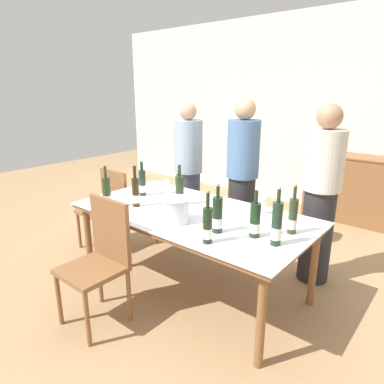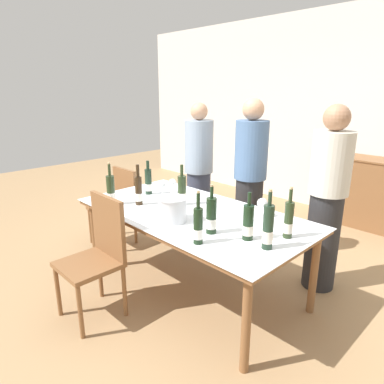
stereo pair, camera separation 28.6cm
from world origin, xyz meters
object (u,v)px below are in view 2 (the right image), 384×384
Objects in this scene: wine_bottle_0 at (198,226)px; wine_bottle_2 at (148,182)px; wine_bottle_8 at (268,228)px; wine_bottle_6 at (211,217)px; chair_near_front at (98,250)px; chair_left_end at (117,201)px; wine_bottle_4 at (289,221)px; dining_table at (192,218)px; wine_bottle_7 at (182,191)px; wine_glass_0 at (262,204)px; wine_glass_1 at (162,186)px; sideboard_cabinet at (371,193)px; person_host at (199,172)px; wine_glass_2 at (173,183)px; person_guest_left at (250,181)px; ice_bucket at (173,209)px; wine_bottle_5 at (248,223)px; person_guest_right at (327,201)px; wine_bottle_3 at (139,191)px; wine_bottle_1 at (111,191)px.

wine_bottle_0 reaches higher than wine_bottle_2.
wine_bottle_6 is at bearing -169.96° from wine_bottle_8.
wine_bottle_0 reaches higher than chair_near_front.
wine_bottle_0 is 0.43× the size of chair_left_end.
wine_bottle_4 is 0.54m from wine_bottle_6.
wine_bottle_7 is at bearing 159.98° from dining_table.
wine_glass_0 is 1.06× the size of wine_glass_1.
wine_bottle_4 is 2.47× the size of wine_glass_1.
person_host reaches higher than sideboard_cabinet.
wine_glass_2 is 0.79m from person_guest_left.
chair_left_end is at bearing -171.84° from wine_glass_0.
wine_bottle_6 is (0.37, 0.04, 0.02)m from ice_bucket.
dining_table is 0.30m from ice_bucket.
person_host is (-0.23, 0.61, -0.03)m from wine_glass_2.
wine_bottle_5 reaches higher than wine_bottle_2.
wine_glass_0 is (1.16, 0.27, -0.01)m from wine_bottle_2.
wine_bottle_8 is at bearing -86.74° from person_guest_right.
wine_bottle_6 is at bearing -25.96° from wine_glass_2.
wine_bottle_0 is 0.23× the size of person_guest_left.
ice_bucket is 0.79m from wine_bottle_2.
wine_bottle_0 reaches higher than ice_bucket.
wine_bottle_5 is at bearing 35.27° from chair_near_front.
wine_bottle_3 is 1.64m from person_guest_right.
wine_bottle_7 is at bearing 168.36° from wine_bottle_5.
chair_near_front is at bearing -43.75° from wine_bottle_1.
wine_glass_1 is (-1.19, 0.21, -0.01)m from wine_bottle_5.
person_host reaches higher than wine_bottle_6.
wine_bottle_6 is at bearing -9.42° from chair_left_end.
wine_bottle_5 is at bearing -8.89° from dining_table.
person_guest_left is (0.74, -0.00, 0.04)m from person_host.
wine_bottle_4 is (0.80, 0.37, 0.02)m from ice_bucket.
wine_bottle_6 is 0.23× the size of person_guest_right.
person_guest_right is (0.37, 1.05, -0.04)m from wine_bottle_6.
wine_bottle_2 is at bearing 93.40° from wine_bottle_1.
wine_bottle_3 is 1.36m from wine_bottle_4.
wine_bottle_8 is (1.32, 0.07, 0.01)m from wine_bottle_3.
wine_bottle_2 is 0.91× the size of wine_bottle_3.
person_host is at bearing 156.88° from wine_glass_0.
wine_bottle_4 is 0.91× the size of wine_bottle_8.
ice_bucket is 0.41m from wine_bottle_7.
wine_bottle_1 is 2.59× the size of wine_glass_1.
wine_glass_1 is (-0.94, 0.31, -0.02)m from wine_bottle_6.
wine_glass_1 is at bearing -179.46° from wine_bottle_4.
person_guest_left reaches higher than wine_bottle_0.
wine_bottle_8 reaches higher than ice_bucket.
wine_glass_1 is at bearing 168.22° from dining_table.
chair_near_front is (-0.31, -0.51, -0.29)m from ice_bucket.
wine_bottle_7 is at bearing 168.96° from wine_bottle_8.
person_guest_right reaches higher than sideboard_cabinet.
wine_bottle_5 is at bearing -54.06° from person_guest_left.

